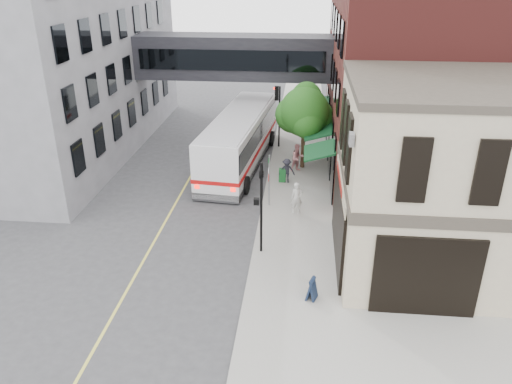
% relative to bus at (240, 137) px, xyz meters
% --- Properties ---
extents(ground, '(120.00, 120.00, 0.00)m').
position_rel_bus_xyz_m(ground, '(2.06, -13.49, -1.94)').
color(ground, '#38383A').
rests_on(ground, ground).
extents(sidewalk_main, '(4.00, 60.00, 0.15)m').
position_rel_bus_xyz_m(sidewalk_main, '(4.06, 0.51, -1.86)').
color(sidewalk_main, gray).
rests_on(sidewalk_main, ground).
extents(corner_building, '(10.19, 8.12, 8.45)m').
position_rel_bus_xyz_m(corner_building, '(11.03, -11.49, 2.27)').
color(corner_building, tan).
rests_on(corner_building, ground).
extents(brick_building, '(13.76, 18.00, 14.00)m').
position_rel_bus_xyz_m(brick_building, '(12.03, 1.51, 5.05)').
color(brick_building, '#561D1B').
rests_on(brick_building, ground).
extents(opposite_building, '(14.00, 24.00, 14.00)m').
position_rel_bus_xyz_m(opposite_building, '(-14.94, 2.51, 5.06)').
color(opposite_building, slate).
rests_on(opposite_building, ground).
extents(skyway_bridge, '(14.00, 3.18, 3.00)m').
position_rel_bus_xyz_m(skyway_bridge, '(-0.94, 4.51, 4.56)').
color(skyway_bridge, black).
rests_on(skyway_bridge, ground).
extents(traffic_signal_near, '(0.44, 0.22, 4.60)m').
position_rel_bus_xyz_m(traffic_signal_near, '(2.42, -11.49, 1.04)').
color(traffic_signal_near, black).
rests_on(traffic_signal_near, sidewalk_main).
extents(traffic_signal_far, '(0.53, 0.28, 4.50)m').
position_rel_bus_xyz_m(traffic_signal_far, '(2.32, 3.51, 1.40)').
color(traffic_signal_far, black).
rests_on(traffic_signal_far, sidewalk_main).
extents(street_sign_pole, '(0.08, 0.75, 3.00)m').
position_rel_bus_xyz_m(street_sign_pole, '(2.45, -6.49, -0.01)').
color(street_sign_pole, gray).
rests_on(street_sign_pole, sidewalk_main).
extents(street_tree, '(3.80, 3.20, 5.60)m').
position_rel_bus_xyz_m(street_tree, '(4.25, -0.27, 1.97)').
color(street_tree, '#382619').
rests_on(street_tree, sidewalk_main).
extents(lane_marking, '(0.12, 40.00, 0.01)m').
position_rel_bus_xyz_m(lane_marking, '(-2.94, -3.49, -1.93)').
color(lane_marking, '#D8CC4C').
rests_on(lane_marking, ground).
extents(bus, '(4.13, 13.07, 3.46)m').
position_rel_bus_xyz_m(bus, '(0.00, 0.00, 0.00)').
color(bus, white).
rests_on(bus, ground).
extents(pedestrian_a, '(0.70, 0.52, 1.74)m').
position_rel_bus_xyz_m(pedestrian_a, '(4.03, -7.26, -0.92)').
color(pedestrian_a, beige).
rests_on(pedestrian_a, sidewalk_main).
extents(pedestrian_b, '(1.12, 1.04, 1.84)m').
position_rel_bus_xyz_m(pedestrian_b, '(3.93, -1.21, -0.87)').
color(pedestrian_b, '#D2888A').
rests_on(pedestrian_b, sidewalk_main).
extents(pedestrian_c, '(1.02, 0.62, 1.55)m').
position_rel_bus_xyz_m(pedestrian_c, '(3.31, -3.17, -1.01)').
color(pedestrian_c, '#22222A').
rests_on(pedestrian_c, sidewalk_main).
extents(newspaper_box, '(0.42, 0.37, 0.84)m').
position_rel_bus_xyz_m(newspaper_box, '(3.04, -3.06, -1.37)').
color(newspaper_box, '#155C23').
rests_on(newspaper_box, sidewalk_main).
extents(sandwich_board, '(0.49, 0.61, 0.95)m').
position_rel_bus_xyz_m(sandwich_board, '(4.83, -14.99, -1.32)').
color(sandwich_board, '#101B32').
rests_on(sandwich_board, sidewalk_main).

